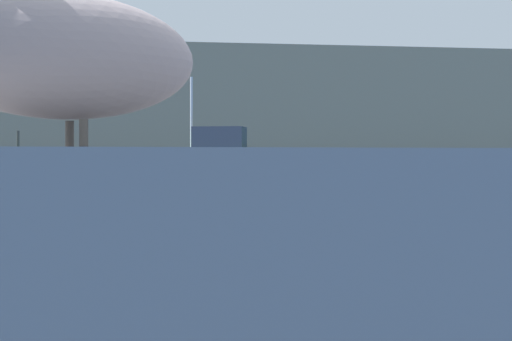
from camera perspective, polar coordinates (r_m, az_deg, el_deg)
name	(u,v)px	position (r m, az deg, el deg)	size (l,w,h in m)	color
hillside_backdrop	(129,114)	(70.94, -8.37, 3.71)	(140.00, 15.55, 9.75)	#7F755B
pier_dock	(63,287)	(2.96, -12.63, -7.55)	(2.45, 2.24, 0.89)	slate
pelican	(58,51)	(2.94, -12.96, 7.69)	(1.25, 0.73, 0.82)	slate
fishing_boat_green	(232,163)	(39.74, -1.59, 0.52)	(7.28, 3.92, 4.87)	#1E8C4C
mooring_buoy	(400,213)	(10.29, 9.50, -2.77)	(0.55, 0.55, 0.55)	red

